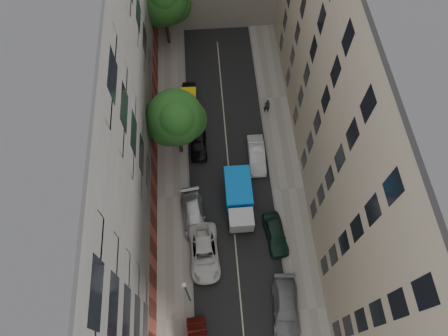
{
  "coord_description": "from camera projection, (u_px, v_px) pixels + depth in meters",
  "views": [
    {
      "loc": [
        -1.82,
        -15.67,
        34.76
      ],
      "look_at": [
        -0.69,
        -0.4,
        6.0
      ],
      "focal_mm": 32.0,
      "sensor_mm": 36.0,
      "label": 1
    }
  ],
  "objects": [
    {
      "name": "ground",
      "position": [
        231.0,
        193.0,
        38.09
      ],
      "size": [
        120.0,
        120.0,
        0.0
      ],
      "primitive_type": "plane",
      "color": "#4C4C49",
      "rests_on": "ground"
    },
    {
      "name": "road_surface",
      "position": [
        231.0,
        193.0,
        38.08
      ],
      "size": [
        8.0,
        44.0,
        0.02
      ],
      "primitive_type": "cube",
      "color": "black",
      "rests_on": "ground"
    },
    {
      "name": "sidewalk_left",
      "position": [
        173.0,
        197.0,
        37.83
      ],
      "size": [
        3.0,
        44.0,
        0.15
      ],
      "primitive_type": "cube",
      "color": "gray",
      "rests_on": "ground"
    },
    {
      "name": "sidewalk_right",
      "position": [
        288.0,
        189.0,
        38.21
      ],
      "size": [
        3.0,
        44.0,
        0.15
      ],
      "primitive_type": "cube",
      "color": "gray",
      "rests_on": "ground"
    },
    {
      "name": "building_left",
      "position": [
        82.0,
        147.0,
        28.88
      ],
      "size": [
        8.0,
        44.0,
        20.0
      ],
      "primitive_type": "cube",
      "color": "#4F4C4A",
      "rests_on": "ground"
    },
    {
      "name": "building_right",
      "position": [
        380.0,
        128.0,
        29.64
      ],
      "size": [
        8.0,
        44.0,
        20.0
      ],
      "primitive_type": "cube",
      "color": "tan",
      "rests_on": "ground"
    },
    {
      "name": "tarp_truck",
      "position": [
        239.0,
        199.0,
        36.23
      ],
      "size": [
        2.36,
        5.78,
        2.67
      ],
      "rotation": [
        0.0,
        0.0,
        0.0
      ],
      "color": "black",
      "rests_on": "ground"
    },
    {
      "name": "car_left_2",
      "position": [
        204.0,
        253.0,
        34.61
      ],
      "size": [
        2.66,
        5.51,
        1.51
      ],
      "primitive_type": "imported",
      "rotation": [
        0.0,
        0.0,
        0.03
      ],
      "color": "silver",
      "rests_on": "ground"
    },
    {
      "name": "car_left_3",
      "position": [
        194.0,
        215.0,
        36.3
      ],
      "size": [
        2.52,
        5.13,
        1.44
      ],
      "primitive_type": "imported",
      "rotation": [
        0.0,
        0.0,
        0.1
      ],
      "color": "silver",
      "rests_on": "ground"
    },
    {
      "name": "car_left_4",
      "position": [
        198.0,
        143.0,
        39.91
      ],
      "size": [
        1.65,
        4.11,
        1.4
      ],
      "primitive_type": "imported",
      "rotation": [
        0.0,
        0.0,
        -0.0
      ],
      "color": "black",
      "rests_on": "ground"
    },
    {
      "name": "car_left_5",
      "position": [
        189.0,
        99.0,
        42.51
      ],
      "size": [
        1.67,
        4.28,
        1.39
      ],
      "primitive_type": "imported",
      "rotation": [
        0.0,
        0.0,
        -0.05
      ],
      "color": "black",
      "rests_on": "ground"
    },
    {
      "name": "car_right_1",
      "position": [
        286.0,
        307.0,
        32.49
      ],
      "size": [
        2.51,
        5.3,
        1.49
      ],
      "primitive_type": "imported",
      "rotation": [
        0.0,
        0.0,
        -0.08
      ],
      "color": "slate",
      "rests_on": "ground"
    },
    {
      "name": "car_right_2",
      "position": [
        276.0,
        234.0,
        35.42
      ],
      "size": [
        2.17,
        4.41,
        1.45
      ],
      "primitive_type": "imported",
      "rotation": [
        0.0,
        0.0,
        0.11
      ],
      "color": "#152F22",
      "rests_on": "ground"
    },
    {
      "name": "car_right_3",
      "position": [
        257.0,
        155.0,
        39.22
      ],
      "size": [
        1.61,
        4.49,
        1.47
      ],
      "primitive_type": "imported",
      "rotation": [
        0.0,
        0.0,
        -0.01
      ],
      "color": "silver",
      "rests_on": "ground"
    },
    {
      "name": "tree_mid",
      "position": [
        177.0,
        120.0,
        35.2
      ],
      "size": [
        5.38,
        5.12,
        8.4
      ],
      "color": "#382619",
      "rests_on": "sidewalk_left"
    },
    {
      "name": "tree_far",
      "position": [
        163.0,
        1.0,
        41.91
      ],
      "size": [
        5.73,
        5.52,
        8.91
      ],
      "color": "#382619",
      "rests_on": "sidewalk_left"
    },
    {
      "name": "lamp_post",
      "position": [
        186.0,
        291.0,
        29.89
      ],
      "size": [
        0.36,
        0.36,
        6.29
      ],
      "color": "#1B602B",
      "rests_on": "sidewalk_left"
    },
    {
      "name": "pedestrian",
      "position": [
        267.0,
        106.0,
        41.57
      ],
      "size": [
        0.73,
        0.5,
        1.91
      ],
      "primitive_type": "imported",
      "rotation": [
        0.0,
        0.0,
        3.08
      ],
      "color": "black",
      "rests_on": "sidewalk_right"
    }
  ]
}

